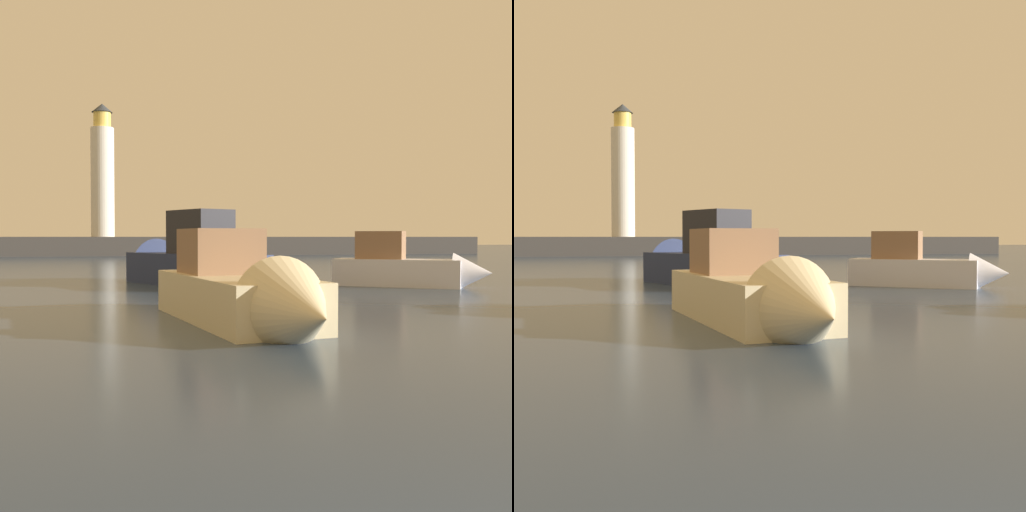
# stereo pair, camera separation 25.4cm
# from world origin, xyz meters

# --- Properties ---
(ground_plane) EXTENTS (220.00, 220.00, 0.00)m
(ground_plane) POSITION_xyz_m (0.00, 34.98, 0.00)
(ground_plane) COLOR #2D3D51
(breakwater) EXTENTS (80.50, 6.82, 2.05)m
(breakwater) POSITION_xyz_m (0.00, 69.96, 1.03)
(breakwater) COLOR #423F3D
(breakwater) RESTS_ON ground_plane
(lighthouse) EXTENTS (2.52, 2.52, 14.56)m
(lighthouse) POSITION_xyz_m (-3.57, 69.96, 8.95)
(lighthouse) COLOR silver
(lighthouse) RESTS_ON breakwater
(motorboat_0) EXTENTS (3.40, 8.10, 2.70)m
(motorboat_0) POSITION_xyz_m (0.43, 12.37, 0.73)
(motorboat_0) COLOR beige
(motorboat_0) RESTS_ON ground_plane
(motorboat_1) EXTENTS (6.07, 4.91, 2.45)m
(motorboat_1) POSITION_xyz_m (9.41, 22.28, 0.76)
(motorboat_1) COLOR silver
(motorboat_1) RESTS_ON ground_plane
(motorboat_4) EXTENTS (6.23, 9.39, 3.65)m
(motorboat_4) POSITION_xyz_m (0.26, 26.00, 0.96)
(motorboat_4) COLOR #1E284C
(motorboat_4) RESTS_ON ground_plane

